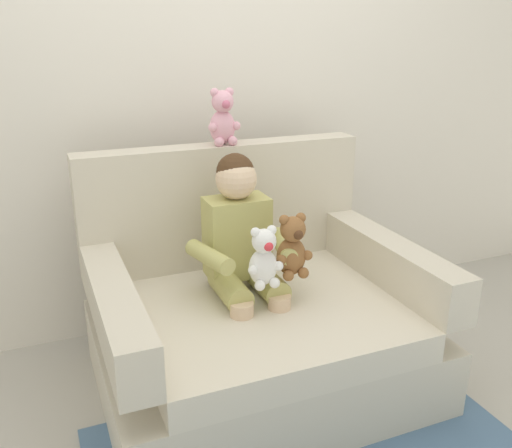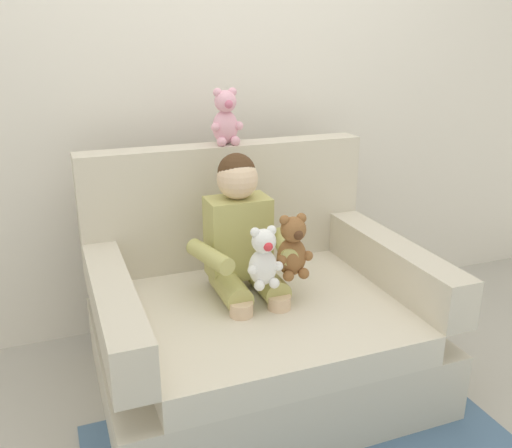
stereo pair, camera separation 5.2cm
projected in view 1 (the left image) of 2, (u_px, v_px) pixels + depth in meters
The scene contains 7 objects.
ground_plane at pixel (260, 383), 2.42m from camera, with size 8.00×8.00×0.00m, color #ADA89E.
back_wall at pixel (199, 65), 2.66m from camera, with size 6.00×0.10×2.60m, color silver.
armchair at pixel (255, 318), 2.37m from camera, with size 1.32×1.03×0.97m.
seated_child at pixel (243, 245), 2.29m from camera, with size 0.45×0.39×0.82m.
plush_white at pixel (264, 259), 2.12m from camera, with size 0.14×0.12×0.24m.
plush_brown at pixel (292, 247), 2.21m from camera, with size 0.16×0.13×0.26m.
plush_pink_on_backrest at pixel (223, 119), 2.45m from camera, with size 0.15×0.12×0.25m.
Camera 1 is at (-0.80, -1.89, 1.46)m, focal length 39.03 mm.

